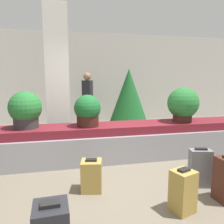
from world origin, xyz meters
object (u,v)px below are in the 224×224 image
(suitcase_1, at_px, (92,175))
(traveler_0, at_px, (87,94))
(potted_plant_1, at_px, (88,111))
(decorated_tree, at_px, (129,96))
(potted_plant_0, at_px, (183,104))
(potted_plant_2, at_px, (25,110))
(pillar, at_px, (58,78))
(suitcase_3, at_px, (183,191))
(suitcase_2, at_px, (200,168))

(suitcase_1, xyz_separation_m, traveler_0, (0.38, 4.20, 0.85))
(potted_plant_1, xyz_separation_m, decorated_tree, (1.55, 2.50, 0.05))
(potted_plant_0, relative_size, potted_plant_2, 1.06)
(pillar, xyz_separation_m, suitcase_3, (1.49, -3.02, -1.34))
(suitcase_2, height_order, potted_plant_0, potted_plant_0)
(pillar, relative_size, traveler_0, 1.81)
(suitcase_2, relative_size, potted_plant_2, 0.87)
(traveler_0, bearing_deg, potted_plant_0, -20.46)
(suitcase_3, height_order, traveler_0, traveler_0)
(suitcase_3, height_order, potted_plant_1, potted_plant_1)
(suitcase_2, distance_m, traveler_0, 4.64)
(potted_plant_2, bearing_deg, suitcase_3, -44.08)
(suitcase_3, bearing_deg, traveler_0, 78.09)
(suitcase_1, xyz_separation_m, potted_plant_0, (2.07, 1.18, 0.83))
(potted_plant_0, distance_m, traveler_0, 3.46)
(suitcase_1, bearing_deg, suitcase_3, -25.29)
(suitcase_3, xyz_separation_m, potted_plant_1, (-0.93, 1.90, 0.72))
(potted_plant_0, height_order, traveler_0, traveler_0)
(pillar, xyz_separation_m, potted_plant_0, (2.55, -1.11, -0.55))
(traveler_0, bearing_deg, pillar, -74.02)
(potted_plant_2, bearing_deg, potted_plant_1, -4.77)
(traveler_0, relative_size, decorated_tree, 0.94)
(potted_plant_2, height_order, decorated_tree, decorated_tree)
(potted_plant_0, height_order, potted_plant_2, potted_plant_0)
(suitcase_1, bearing_deg, suitcase_2, 2.95)
(suitcase_2, xyz_separation_m, potted_plant_0, (0.49, 1.39, 0.77))
(pillar, relative_size, potted_plant_1, 5.30)
(traveler_0, height_order, decorated_tree, decorated_tree)
(pillar, distance_m, suitcase_2, 3.50)
(suitcase_1, relative_size, suitcase_2, 0.80)
(potted_plant_2, bearing_deg, pillar, 61.22)
(suitcase_3, bearing_deg, potted_plant_1, 97.05)
(decorated_tree, bearing_deg, potted_plant_0, -80.02)
(decorated_tree, bearing_deg, traveler_0, 156.86)
(suitcase_2, xyz_separation_m, traveler_0, (-1.20, 4.42, 0.79))
(potted_plant_1, relative_size, traveler_0, 0.34)
(suitcase_2, height_order, decorated_tree, decorated_tree)
(suitcase_1, xyz_separation_m, suitcase_2, (1.58, -0.21, 0.06))
(pillar, bearing_deg, suitcase_2, -50.52)
(suitcase_1, distance_m, potted_plant_0, 2.52)
(traveler_0, bearing_deg, suitcase_2, -34.41)
(potted_plant_1, bearing_deg, pillar, 116.45)
(pillar, height_order, suitcase_2, pillar)
(potted_plant_1, bearing_deg, potted_plant_0, 0.30)
(traveler_0, distance_m, decorated_tree, 1.35)
(suitcase_3, height_order, potted_plant_0, potted_plant_0)
(suitcase_3, relative_size, potted_plant_0, 0.76)
(suitcase_3, distance_m, potted_plant_0, 2.32)
(potted_plant_0, xyz_separation_m, traveler_0, (-1.68, 3.02, 0.02))
(suitcase_1, distance_m, potted_plant_2, 1.83)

